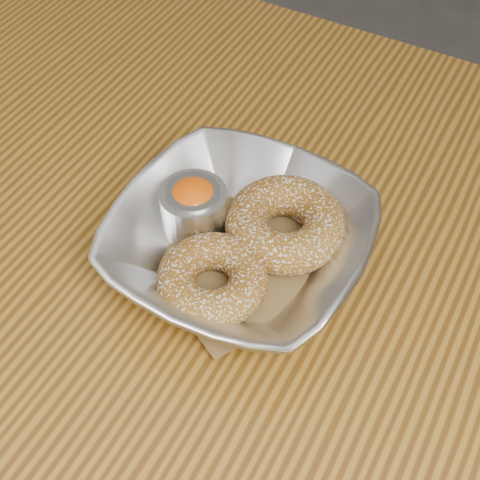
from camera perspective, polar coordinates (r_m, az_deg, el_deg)
The scene contains 6 objects.
table at distance 0.69m, azimuth -9.71°, elevation -4.40°, with size 1.20×0.80×0.75m.
serving_bowl at distance 0.56m, azimuth 0.00°, elevation -0.26°, with size 0.21×0.21×0.05m, color silver.
parchment at distance 0.57m, azimuth 0.00°, elevation -1.34°, with size 0.14×0.14×0.00m, color brown.
donut_back at distance 0.57m, azimuth 3.87°, elevation 1.38°, with size 0.10×0.10×0.04m, color brown.
donut_front at distance 0.54m, azimuth -2.38°, elevation -3.38°, with size 0.09×0.09×0.03m, color brown.
ramekin at distance 0.57m, azimuth -3.95°, elevation 2.75°, with size 0.06×0.06×0.05m.
Camera 1 is at (0.29, -0.29, 1.21)m, focal length 50.00 mm.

